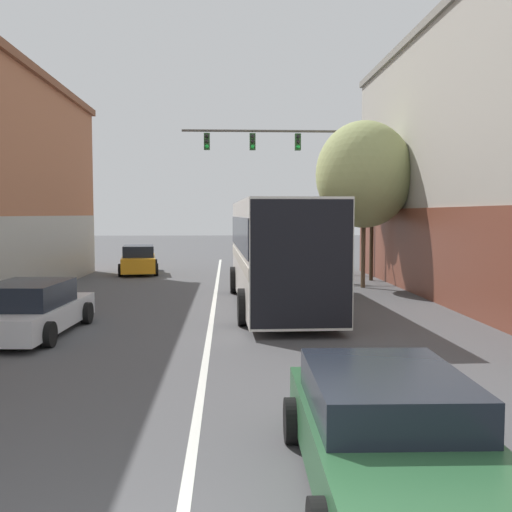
# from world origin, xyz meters

# --- Properties ---
(lane_center_line) EXTENTS (0.14, 41.27, 0.01)m
(lane_center_line) POSITION_xyz_m (0.00, 14.63, 0.00)
(lane_center_line) COLOR silver
(lane_center_line) RESTS_ON ground_plane
(bus) EXTENTS (3.02, 10.76, 3.39)m
(bus) POSITION_xyz_m (2.05, 15.27, 1.90)
(bus) COLOR silver
(bus) RESTS_ON ground_plane
(hatchback_foreground) EXTENTS (2.15, 4.49, 1.24)m
(hatchback_foreground) POSITION_xyz_m (2.20, 2.35, 0.60)
(hatchback_foreground) COLOR #285633
(hatchback_foreground) RESTS_ON ground_plane
(parked_car_left_near) EXTENTS (2.32, 4.60, 1.42)m
(parked_car_left_near) POSITION_xyz_m (-4.01, 26.27, 0.67)
(parked_car_left_near) COLOR orange
(parked_car_left_near) RESTS_ON ground_plane
(parked_car_left_mid) EXTENTS (2.26, 4.78, 1.33)m
(parked_car_left_mid) POSITION_xyz_m (-4.39, 10.94, 0.63)
(parked_car_left_mid) COLOR silver
(parked_car_left_mid) RESTS_ON ground_plane
(traffic_signal_gantry) EXTENTS (8.09, 0.36, 7.29)m
(traffic_signal_gantry) POSITION_xyz_m (3.73, 25.25, 5.40)
(traffic_signal_gantry) COLOR #514C47
(traffic_signal_gantry) RESTS_ON ground_plane
(street_tree_near) EXTENTS (3.89, 3.51, 6.71)m
(street_tree_near) POSITION_xyz_m (5.95, 20.02, 4.57)
(street_tree_near) COLOR brown
(street_tree_near) RESTS_ON ground_plane
(street_tree_far) EXTENTS (2.84, 2.55, 5.76)m
(street_tree_far) POSITION_xyz_m (6.91, 22.60, 4.19)
(street_tree_far) COLOR #3D2D1E
(street_tree_far) RESTS_ON ground_plane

